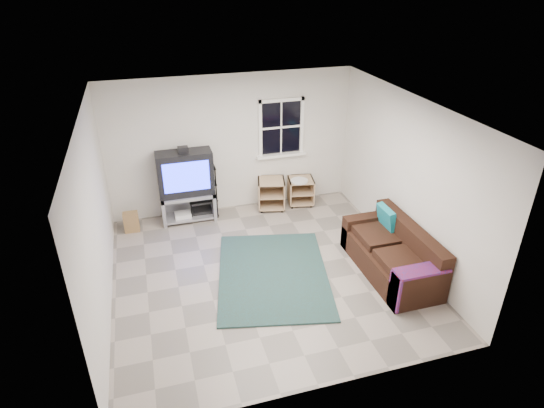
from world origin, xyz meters
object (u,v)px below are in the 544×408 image
object	(u,v)px
tv_unit	(186,181)
av_rack	(202,194)
sofa	(393,255)
side_table_right	(300,189)
side_table_left	(271,192)

from	to	relation	value
tv_unit	av_rack	world-z (taller)	tv_unit
tv_unit	sofa	bearing A→B (deg)	-42.19
side_table_right	side_table_left	bearing A→B (deg)	179.59
av_rack	sofa	bearing A→B (deg)	-45.86
av_rack	side_table_right	bearing A→B (deg)	-0.79
tv_unit	av_rack	xyz separation A→B (m)	(0.28, 0.06, -0.34)
side_table_left	sofa	bearing A→B (deg)	-65.16
tv_unit	side_table_right	size ratio (longest dim) A/B	2.57
av_rack	side_table_right	distance (m)	1.95
av_rack	side_table_right	world-z (taller)	av_rack
side_table_left	side_table_right	world-z (taller)	side_table_left
av_rack	side_table_left	world-z (taller)	av_rack
side_table_right	sofa	bearing A→B (deg)	-76.99
av_rack	side_table_left	size ratio (longest dim) A/B	1.73
sofa	side_table_left	bearing A→B (deg)	114.84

